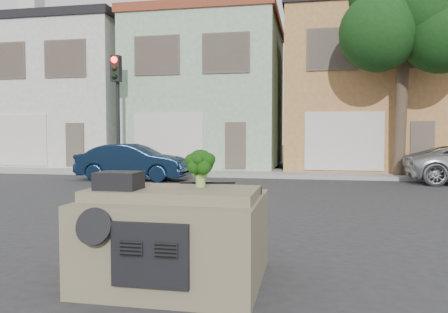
% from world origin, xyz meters
% --- Properties ---
extents(ground_plane, '(120.00, 120.00, 0.00)m').
position_xyz_m(ground_plane, '(0.00, 0.00, 0.00)').
color(ground_plane, '#303033').
rests_on(ground_plane, ground).
extents(sidewalk, '(40.00, 3.00, 0.15)m').
position_xyz_m(sidewalk, '(0.00, 10.50, 0.07)').
color(sidewalk, gray).
rests_on(sidewalk, ground).
extents(townhouse_white, '(7.20, 8.20, 7.55)m').
position_xyz_m(townhouse_white, '(-11.00, 14.50, 3.77)').
color(townhouse_white, silver).
rests_on(townhouse_white, ground).
extents(townhouse_mint, '(7.20, 8.20, 7.55)m').
position_xyz_m(townhouse_mint, '(-3.50, 14.50, 3.77)').
color(townhouse_mint, '#99BE96').
rests_on(townhouse_mint, ground).
extents(townhouse_tan, '(7.20, 8.20, 7.55)m').
position_xyz_m(townhouse_tan, '(4.00, 14.50, 3.77)').
color(townhouse_tan, '#B98048').
rests_on(townhouse_tan, ground).
extents(navy_sedan, '(4.16, 1.49, 1.37)m').
position_xyz_m(navy_sedan, '(-4.94, 7.46, 0.00)').
color(navy_sedan, '#0C1B31').
rests_on(navy_sedan, ground).
extents(traffic_signal, '(0.40, 0.40, 5.10)m').
position_xyz_m(traffic_signal, '(-6.50, 9.50, 2.55)').
color(traffic_signal, black).
rests_on(traffic_signal, ground).
extents(tree_near, '(4.40, 4.00, 8.50)m').
position_xyz_m(tree_near, '(5.00, 9.80, 4.25)').
color(tree_near, '#133712').
rests_on(tree_near, ground).
extents(car_dashboard, '(2.00, 1.80, 1.12)m').
position_xyz_m(car_dashboard, '(0.00, -3.00, 0.56)').
color(car_dashboard, '#756A50').
rests_on(car_dashboard, ground).
extents(instrument_hump, '(0.48, 0.38, 0.20)m').
position_xyz_m(instrument_hump, '(-0.58, -3.35, 1.22)').
color(instrument_hump, black).
rests_on(instrument_hump, car_dashboard).
extents(wiper_arm, '(0.69, 0.15, 0.02)m').
position_xyz_m(wiper_arm, '(0.28, -2.62, 1.13)').
color(wiper_arm, black).
rests_on(wiper_arm, car_dashboard).
extents(broccoli, '(0.46, 0.46, 0.46)m').
position_xyz_m(broccoli, '(0.28, -2.96, 1.35)').
color(broccoli, black).
rests_on(broccoli, car_dashboard).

